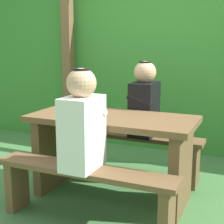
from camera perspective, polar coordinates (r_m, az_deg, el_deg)
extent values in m
plane|color=#3F703C|center=(3.08, 0.00, -14.02)|extent=(12.00, 12.00, 0.00)
cube|color=#378130|center=(4.57, 9.52, 6.96)|extent=(6.40, 0.80, 1.95)
cube|color=brown|center=(4.50, -7.40, 8.25)|extent=(0.12, 0.12, 2.15)
cube|color=brown|center=(2.84, 0.00, -1.16)|extent=(1.40, 0.64, 0.05)
cube|color=brown|center=(3.22, -9.89, -6.51)|extent=(0.08, 0.54, 0.68)
cube|color=brown|center=(2.78, 11.58, -9.58)|extent=(0.08, 0.54, 0.68)
cube|color=brown|center=(2.49, -4.73, -9.78)|extent=(1.40, 0.24, 0.04)
cube|color=brown|center=(2.90, -15.74, -11.75)|extent=(0.07, 0.22, 0.40)
cube|color=brown|center=(2.38, 9.24, -16.87)|extent=(0.07, 0.22, 0.40)
cube|color=brown|center=(3.37, 3.45, -4.02)|extent=(1.40, 0.24, 0.04)
cube|color=brown|center=(3.68, -5.73, -6.30)|extent=(0.07, 0.22, 0.40)
cube|color=brown|center=(3.29, 13.72, -8.82)|extent=(0.07, 0.22, 0.40)
cube|color=white|center=(2.41, -5.04, -3.53)|extent=(0.22, 0.34, 0.52)
sphere|color=tan|center=(2.34, -5.19, 4.88)|extent=(0.21, 0.21, 0.21)
cylinder|color=black|center=(2.33, -5.23, 7.06)|extent=(0.12, 0.12, 0.02)
cylinder|color=white|center=(2.50, -3.55, -0.47)|extent=(0.25, 0.07, 0.15)
cube|color=black|center=(3.27, 5.48, 0.50)|extent=(0.22, 0.34, 0.52)
sphere|color=tan|center=(3.22, 5.61, 6.71)|extent=(0.21, 0.21, 0.21)
cylinder|color=black|center=(3.21, 5.64, 8.29)|extent=(0.12, 0.12, 0.02)
cylinder|color=black|center=(3.12, 4.71, 1.92)|extent=(0.25, 0.07, 0.15)
cylinder|color=silver|center=(2.95, -3.73, 0.62)|extent=(0.07, 0.07, 0.09)
cylinder|color=silver|center=(3.07, -4.76, 1.88)|extent=(0.07, 0.07, 0.17)
cylinder|color=silver|center=(3.05, -4.80, 4.06)|extent=(0.03, 0.03, 0.06)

